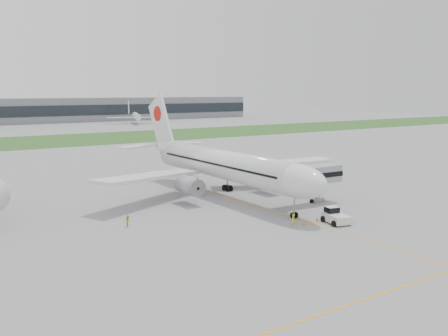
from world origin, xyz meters
TOP-DOWN VIEW (x-y plane):
  - ground at (0.00, 0.00)m, footprint 600.00×600.00m
  - apron_markings at (0.00, -5.00)m, footprint 70.00×70.00m
  - grass_strip at (0.00, 120.00)m, footprint 600.00×50.00m
  - airliner at (0.00, 4.87)m, footprint 48.13×53.95m
  - pushback_tug at (3.09, -20.01)m, footprint 3.53×4.55m
  - jet_bridge at (6.59, -9.63)m, footprint 13.84×3.94m
  - safety_cone_left at (-1.34, -18.64)m, footprint 0.37×0.37m
  - safety_cone_right at (1.60, -18.03)m, footprint 0.45×0.45m
  - ground_crew_near at (-3.16, -18.33)m, footprint 0.78×0.71m
  - ground_crew_far at (-21.78, -5.83)m, footprint 0.89×0.97m
  - distant_aircraft_right at (66.50, 191.26)m, footprint 39.70×37.44m

SIDE VIEW (x-z plane):
  - ground at x=0.00m, z-range 0.00..0.00m
  - apron_markings at x=0.00m, z-range -0.02..0.02m
  - distant_aircraft_right at x=66.50m, z-range -6.12..6.12m
  - grass_strip at x=0.00m, z-range 0.00..0.02m
  - safety_cone_left at x=-1.34m, z-range 0.00..0.51m
  - safety_cone_right at x=1.60m, z-range 0.00..0.62m
  - ground_crew_far at x=-21.78m, z-range 0.00..1.61m
  - ground_crew_near at x=-3.16m, z-range 0.00..1.80m
  - pushback_tug at x=3.09m, z-range -0.08..2.03m
  - jet_bridge at x=6.59m, z-range 1.53..7.90m
  - airliner at x=0.00m, z-range -3.28..14.60m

